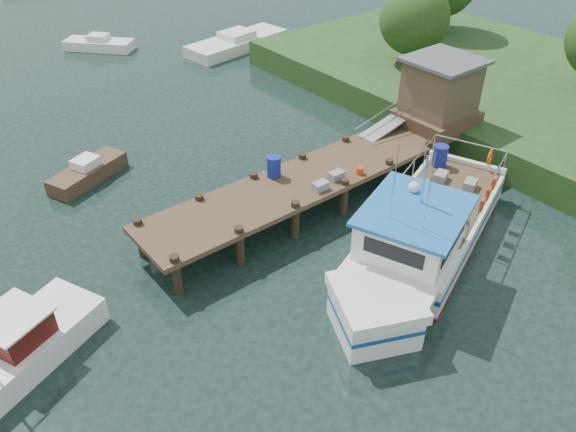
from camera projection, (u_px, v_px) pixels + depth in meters
ground_plane at (284, 217)px, 22.42m from camera, size 160.00×160.00×0.00m
near_shore at (545, 75)px, 29.39m from camera, size 16.00×30.00×7.76m
dock at (401, 121)px, 24.46m from camera, size 16.60×3.00×4.78m
lobster_boat at (420, 238)px, 19.64m from camera, size 11.16×6.56×5.51m
moored_rowboat at (88, 172)px, 24.53m from camera, size 3.86×2.55×1.06m
moored_b at (99, 44)px, 38.66m from camera, size 4.30×4.53×1.03m
moored_c at (237, 42)px, 38.79m from camera, size 7.79×3.61×1.18m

